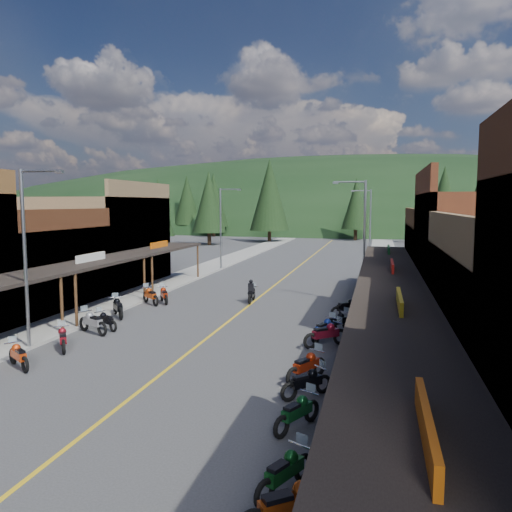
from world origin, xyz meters
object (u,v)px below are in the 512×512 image
Objects in this scene: pine_11 at (486,198)px; rider_on_bike at (252,293)px; bike_west_7 at (106,320)px; pine_4 at (444,199)px; pine_1 at (214,200)px; streetlight_1 at (222,225)px; bike_east_7 at (325,328)px; streetlight_3 at (369,223)px; shop_west_3 at (101,241)px; bike_west_6 at (93,321)px; shop_west_2 at (19,268)px; bike_east_9 at (347,307)px; shop_east_2 at (500,265)px; bike_east_6 at (326,333)px; bike_west_10 at (164,294)px; bike_east_2 at (285,470)px; pine_10 at (209,202)px; bike_west_8 at (118,306)px; bike_west_9 at (150,295)px; streetlight_0 at (27,251)px; pine_3 at (356,204)px; pedestrian_east_b at (385,280)px; streetlight_2 at (362,236)px; pine_2 at (270,195)px; bike_east_5 at (306,365)px; bike_east_3 at (297,410)px; bike_west_5 at (63,337)px; pine_8 at (158,208)px; pine_7 at (187,200)px; bike_east_4 at (307,381)px; bike_west_4 at (18,354)px; shop_east_3 at (465,263)px.

pine_11 is 5.82× the size of rider_on_bike.
pine_11 is at bearing -4.56° from bike_west_7.
pine_1 is at bearing 166.61° from pine_4.
pine_4 is at bearing 56.71° from streetlight_1.
bike_east_7 reaches higher than bike_west_7.
streetlight_3 is 50.65m from pine_1.
bike_west_6 is at bearing -60.75° from shop_west_3.
bike_east_9 is (20.11, 2.05, -1.89)m from shop_west_2.
bike_east_6 is (-8.04, -4.11, -2.87)m from shop_east_2.
bike_west_10 is 22.72m from bike_east_2.
bike_west_8 is at bearing -76.83° from pine_10.
pine_11 is 5.58× the size of bike_west_9.
shop_west_3 is 4.82× the size of bike_east_9.
bike_west_9 is at bearing 86.40° from streetlight_0.
pine_3 reaches higher than shop_west_3.
pedestrian_east_b is (22.27, 10.20, -1.50)m from shop_west_2.
bike_east_9 is (0.61, 6.16, -0.01)m from bike_east_6.
pine_1 reaches higher than pine_10.
shop_west_2 is 6.19× the size of pedestrian_east_b.
streetlight_2 reaches higher than bike_east_6.
pine_2 reaches higher than bike_west_10.
streetlight_1 is 3.51× the size of bike_east_6.
streetlight_1 reaches higher than pedestrian_east_b.
rider_on_bike is (-5.58, 13.73, 0.02)m from bike_east_5.
bike_east_3 reaches higher than bike_east_2.
pine_10 is 5.64× the size of bike_west_5.
bike_west_9 is 1.05× the size of bike_east_7.
pine_8 is 42.06m from pine_11.
bike_west_8 is at bearing -118.08° from bike_east_9.
pine_7 is (-38.95, 68.00, 2.78)m from streetlight_2.
pine_4 is 56.61m from rider_on_bike.
pine_10 is 6.59× the size of pedestrian_east_b.
bike_east_3 is 2.46m from bike_east_4.
pine_8 is (-15.05, 18.00, 1.52)m from streetlight_1.
rider_on_bike is at bearing -65.69° from streetlight_1.
pine_11 is (2.00, -22.00, -0.05)m from pine_4.
bike_west_4 is at bearing -67.74° from shop_west_3.
pedestrian_east_b is at bearing -42.64° from pine_8.
bike_east_2 is 21.88m from rider_on_bike.
bike_west_9 is at bearing 177.92° from bike_east_4.
bike_west_5 reaches higher than bike_east_3.
pine_1 is at bearing 109.55° from streetlight_1.
bike_west_10 is 1.06× the size of bike_east_4.
shop_east_2 is 11.74m from pedestrian_east_b.
streetlight_0 is 72.86m from pine_3.
rider_on_bike is at bearing -161.79° from shop_east_3.
bike_west_9 is at bearing 46.73° from bike_west_8.
streetlight_0 is (6.83, -17.30, 0.94)m from shop_west_3.
shop_east_2 is 20.94m from bike_west_5.
pine_1 reaches higher than streetlight_3.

